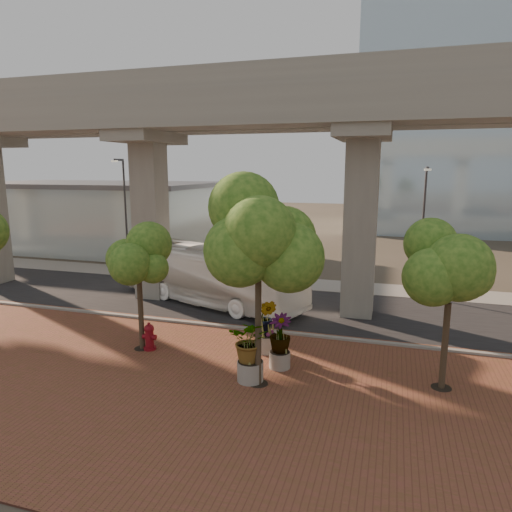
% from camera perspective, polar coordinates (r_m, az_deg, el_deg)
% --- Properties ---
extents(ground, '(160.00, 160.00, 0.00)m').
position_cam_1_polar(ground, '(24.15, -2.40, -7.45)').
color(ground, '#3D372C').
rests_on(ground, ground).
extents(brick_plaza, '(70.00, 13.00, 0.06)m').
position_cam_1_polar(brick_plaza, '(17.35, -11.49, -15.20)').
color(brick_plaza, brown).
rests_on(brick_plaza, ground).
extents(asphalt_road, '(90.00, 8.00, 0.04)m').
position_cam_1_polar(asphalt_road, '(25.95, -0.94, -6.09)').
color(asphalt_road, black).
rests_on(asphalt_road, ground).
extents(curb_strip, '(70.00, 0.25, 0.16)m').
position_cam_1_polar(curb_strip, '(22.35, -4.12, -8.79)').
color(curb_strip, gray).
rests_on(curb_strip, ground).
extents(far_sidewalk, '(90.00, 3.00, 0.06)m').
position_cam_1_polar(far_sidewalk, '(31.04, 2.18, -3.23)').
color(far_sidewalk, gray).
rests_on(far_sidewalk, ground).
extents(transit_viaduct, '(72.00, 5.60, 12.40)m').
position_cam_1_polar(transit_viaduct, '(24.82, -0.99, 10.17)').
color(transit_viaduct, gray).
rests_on(transit_viaduct, ground).
extents(station_pavilion, '(23.00, 13.00, 6.30)m').
position_cam_1_polar(station_pavilion, '(46.88, -19.35, 4.91)').
color(station_pavilion, '#AABDC2').
rests_on(station_pavilion, ground).
extents(transit_bus, '(12.32, 6.91, 3.37)m').
position_cam_1_polar(transit_bus, '(26.08, -6.03, -2.27)').
color(transit_bus, white).
rests_on(transit_bus, ground).
extents(fire_hydrant, '(0.59, 0.53, 1.17)m').
position_cam_1_polar(fire_hydrant, '(20.02, -13.18, -9.79)').
color(fire_hydrant, maroon).
rests_on(fire_hydrant, ground).
extents(planter_front, '(2.11, 2.11, 2.32)m').
position_cam_1_polar(planter_front, '(16.50, -0.73, -10.91)').
color(planter_front, gray).
rests_on(planter_front, ground).
extents(planter_right, '(1.99, 1.99, 2.12)m').
position_cam_1_polar(planter_right, '(17.61, 3.02, -9.92)').
color(planter_right, gray).
rests_on(planter_right, ground).
extents(planter_left, '(2.05, 2.05, 2.26)m').
position_cam_1_polar(planter_left, '(19.04, 1.27, -8.00)').
color(planter_left, '#9B948C').
rests_on(planter_left, ground).
extents(street_tree_near_west, '(2.98, 2.98, 5.30)m').
position_cam_1_polar(street_tree_near_west, '(19.30, -14.53, -0.25)').
color(street_tree_near_west, '#4B3D2A').
rests_on(street_tree_near_west, ground).
extents(street_tree_near_east, '(3.97, 3.97, 7.10)m').
position_cam_1_polar(street_tree_near_east, '(15.24, 0.29, 2.35)').
color(street_tree_near_east, '#4B3D2A').
rests_on(street_tree_near_east, ground).
extents(street_tree_far_east, '(3.62, 3.62, 5.79)m').
position_cam_1_polar(street_tree_far_east, '(16.49, 23.16, -1.95)').
color(street_tree_far_east, '#4B3D2A').
rests_on(street_tree_far_east, ground).
extents(streetlamp_west, '(0.41, 1.19, 8.23)m').
position_cam_1_polar(streetlamp_west, '(34.66, -16.11, 5.84)').
color(streetlamp_west, '#2A2A2E').
rests_on(streetlamp_west, ground).
extents(streetlamp_east, '(0.38, 1.11, 7.66)m').
position_cam_1_polar(streetlamp_east, '(28.26, 20.16, 3.88)').
color(streetlamp_east, '#323136').
rests_on(streetlamp_east, ground).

